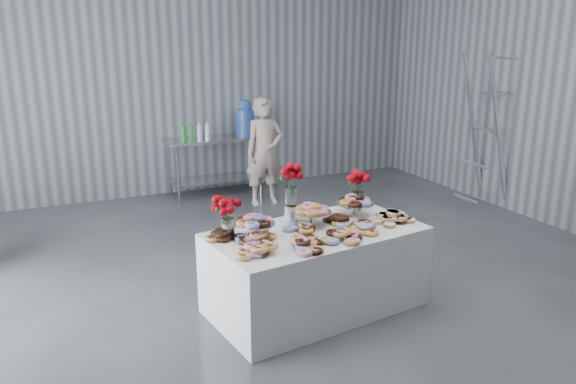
# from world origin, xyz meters

# --- Properties ---
(ground) EXTENTS (9.00, 9.00, 0.00)m
(ground) POSITION_xyz_m (0.00, 0.00, 0.00)
(ground) COLOR #33353A
(ground) RESTS_ON ground
(room_walls) EXTENTS (8.04, 9.04, 4.02)m
(room_walls) POSITION_xyz_m (-0.27, 0.07, 2.64)
(room_walls) COLOR gray
(room_walls) RESTS_ON ground
(display_table) EXTENTS (2.02, 1.25, 0.75)m
(display_table) POSITION_xyz_m (0.15, 0.14, 0.38)
(display_table) COLOR white
(display_table) RESTS_ON ground
(prep_table) EXTENTS (1.50, 0.60, 0.90)m
(prep_table) POSITION_xyz_m (0.43, 4.10, 0.62)
(prep_table) COLOR silver
(prep_table) RESTS_ON ground
(donut_mounds) EXTENTS (1.90, 1.04, 0.09)m
(donut_mounds) POSITION_xyz_m (0.15, 0.09, 0.80)
(donut_mounds) COLOR gold
(donut_mounds) RESTS_ON display_table
(cake_stand_left) EXTENTS (0.36, 0.36, 0.17)m
(cake_stand_left) POSITION_xyz_m (-0.42, 0.22, 0.89)
(cake_stand_left) COLOR silver
(cake_stand_left) RESTS_ON display_table
(cake_stand_mid) EXTENTS (0.36, 0.36, 0.17)m
(cake_stand_mid) POSITION_xyz_m (0.17, 0.30, 0.89)
(cake_stand_mid) COLOR silver
(cake_stand_mid) RESTS_ON display_table
(cake_stand_right) EXTENTS (0.36, 0.36, 0.17)m
(cake_stand_right) POSITION_xyz_m (0.67, 0.37, 0.89)
(cake_stand_right) COLOR silver
(cake_stand_right) RESTS_ON display_table
(danish_pile) EXTENTS (0.48, 0.48, 0.11)m
(danish_pile) POSITION_xyz_m (0.91, 0.10, 0.81)
(danish_pile) COLOR silver
(danish_pile) RESTS_ON display_table
(bouquet_left) EXTENTS (0.26, 0.26, 0.42)m
(bouquet_left) POSITION_xyz_m (-0.63, 0.29, 1.05)
(bouquet_left) COLOR white
(bouquet_left) RESTS_ON display_table
(bouquet_right) EXTENTS (0.26, 0.26, 0.42)m
(bouquet_right) POSITION_xyz_m (0.80, 0.54, 1.05)
(bouquet_right) COLOR white
(bouquet_right) RESTS_ON display_table
(bouquet_center) EXTENTS (0.26, 0.26, 0.57)m
(bouquet_center) POSITION_xyz_m (0.05, 0.48, 1.13)
(bouquet_center) COLOR silver
(bouquet_center) RESTS_ON display_table
(water_jug) EXTENTS (0.28, 0.28, 0.55)m
(water_jug) POSITION_xyz_m (0.93, 4.10, 1.15)
(water_jug) COLOR blue
(water_jug) RESTS_ON prep_table
(drink_bottles) EXTENTS (0.54, 0.08, 0.27)m
(drink_bottles) POSITION_xyz_m (0.11, 4.00, 1.04)
(drink_bottles) COLOR #268C33
(drink_bottles) RESTS_ON prep_table
(person) EXTENTS (0.58, 0.39, 1.56)m
(person) POSITION_xyz_m (0.95, 3.36, 0.78)
(person) COLOR #CC8C93
(person) RESTS_ON ground
(stepladder) EXTENTS (0.81, 0.55, 2.22)m
(stepladder) POSITION_xyz_m (3.75, 1.97, 1.12)
(stepladder) COLOR silver
(stepladder) RESTS_ON ground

